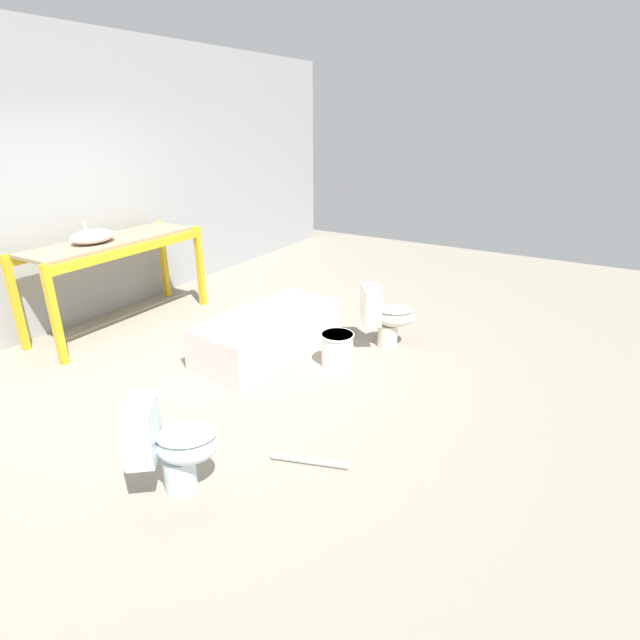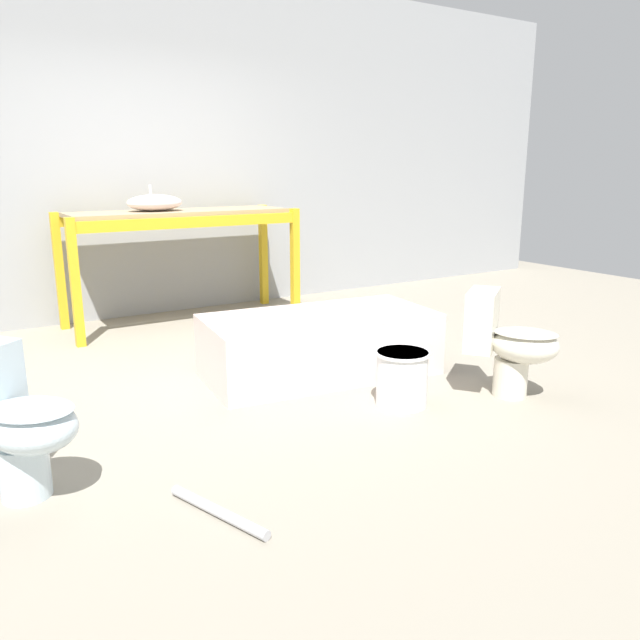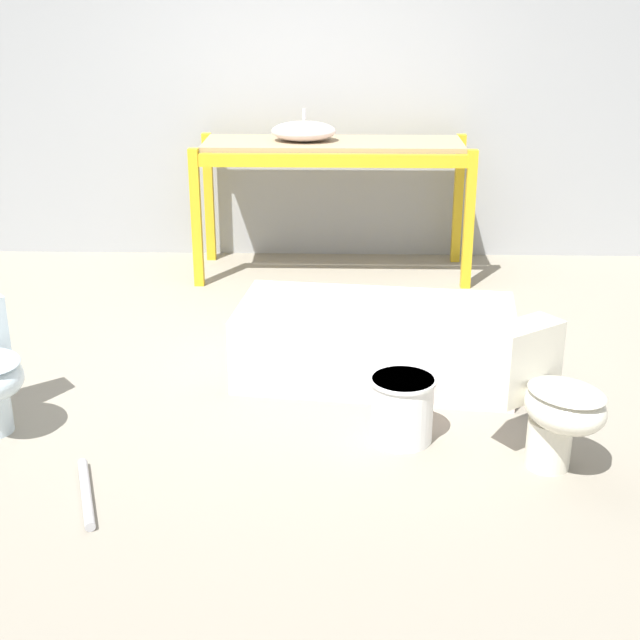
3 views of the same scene
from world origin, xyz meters
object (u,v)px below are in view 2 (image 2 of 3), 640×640
at_px(sink_basin, 155,203).
at_px(toilet_near, 13,420).
at_px(bathtub_main, 320,340).
at_px(bucket_white, 402,377).
at_px(toilet_far, 508,341).

height_order(sink_basin, toilet_near, sink_basin).
relative_size(bathtub_main, toilet_near, 2.48).
distance_m(toilet_near, bucket_white, 2.10).
bearing_deg(sink_basin, toilet_near, -119.69).
bearing_deg(sink_basin, bucket_white, -77.50).
bearing_deg(bathtub_main, bucket_white, -75.02).
xyz_separation_m(bathtub_main, bucket_white, (0.11, -0.75, -0.07)).
distance_m(bathtub_main, bucket_white, 0.76).
height_order(bathtub_main, toilet_far, toilet_far).
relative_size(bathtub_main, bucket_white, 4.90).
xyz_separation_m(sink_basin, toilet_near, (-1.50, -2.62, -0.74)).
distance_m(sink_basin, bathtub_main, 2.16).
distance_m(toilet_far, bucket_white, 0.71).
xyz_separation_m(bathtub_main, toilet_near, (-1.98, -0.70, 0.11)).
bearing_deg(bathtub_main, toilet_near, -153.74).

